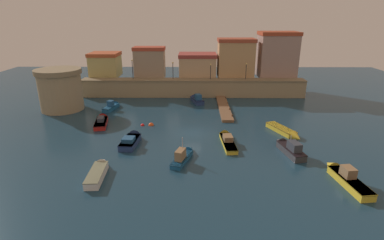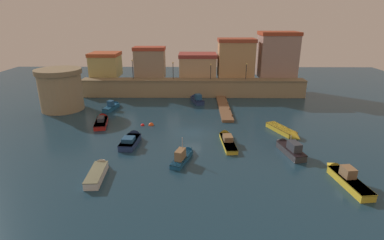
# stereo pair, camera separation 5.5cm
# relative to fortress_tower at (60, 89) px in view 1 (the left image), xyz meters

# --- Properties ---
(ground_plane) EXTENTS (111.72, 111.72, 0.00)m
(ground_plane) POSITION_rel_fortress_tower_xyz_m (22.59, -10.73, -3.59)
(ground_plane) COLOR #19384C
(quay_wall) EXTENTS (44.46, 3.07, 3.48)m
(quay_wall) POSITION_rel_fortress_tower_xyz_m (22.59, 9.28, -1.83)
(quay_wall) COLOR #9E8966
(quay_wall) RESTS_ON ground
(old_town_backdrop) EXTENTS (42.80, 6.24, 9.16)m
(old_town_backdrop) POSITION_rel_fortress_tower_xyz_m (27.18, 13.34, 3.26)
(old_town_backdrop) COLOR tan
(old_town_backdrop) RESTS_ON ground
(fortress_tower) EXTENTS (7.59, 7.59, 7.06)m
(fortress_tower) POSITION_rel_fortress_tower_xyz_m (0.00, 0.00, 0.00)
(fortress_tower) COLOR #9E8966
(fortress_tower) RESTS_ON ground
(pier_dock) EXTENTS (1.84, 14.41, 0.70)m
(pier_dock) POSITION_rel_fortress_tower_xyz_m (28.10, 0.69, -3.38)
(pier_dock) COLOR brown
(pier_dock) RESTS_ON ground
(quay_lamp_0) EXTENTS (0.32, 0.32, 3.86)m
(quay_lamp_0) POSITION_rel_fortress_tower_xyz_m (10.64, 9.28, 2.42)
(quay_lamp_0) COLOR black
(quay_lamp_0) RESTS_ON quay_wall
(quay_lamp_1) EXTENTS (0.32, 0.32, 3.40)m
(quay_lamp_1) POSITION_rel_fortress_tower_xyz_m (18.63, 9.28, 2.16)
(quay_lamp_1) COLOR black
(quay_lamp_1) RESTS_ON quay_wall
(quay_lamp_2) EXTENTS (0.32, 0.32, 3.06)m
(quay_lamp_2) POSITION_rel_fortress_tower_xyz_m (26.06, 9.28, 1.96)
(quay_lamp_2) COLOR black
(quay_lamp_2) RESTS_ON quay_wall
(quay_lamp_3) EXTENTS (0.32, 0.32, 3.21)m
(quay_lamp_3) POSITION_rel_fortress_tower_xyz_m (33.06, 9.28, 2.05)
(quay_lamp_3) COLOR black
(quay_lamp_3) RESTS_ON quay_wall
(moored_boat_0) EXTENTS (1.87, 7.34, 1.57)m
(moored_boat_0) POSITION_rel_fortress_tower_xyz_m (27.14, -13.83, -3.23)
(moored_boat_0) COLOR gold
(moored_boat_0) RESTS_ON ground
(moored_boat_1) EXTENTS (2.61, 6.10, 2.56)m
(moored_boat_1) POSITION_rel_fortress_tower_xyz_m (34.25, -16.90, -2.99)
(moored_boat_1) COLOR #333338
(moored_boat_1) RESTS_ON ground
(moored_boat_2) EXTENTS (2.22, 5.62, 1.74)m
(moored_boat_2) POSITION_rel_fortress_tower_xyz_m (14.86, -14.28, -3.12)
(moored_boat_2) COLOR navy
(moored_boat_2) RESTS_ON ground
(moored_boat_3) EXTENTS (3.91, 6.52, 1.40)m
(moored_boat_3) POSITION_rel_fortress_tower_xyz_m (35.56, -11.16, -3.23)
(moored_boat_3) COLOR gold
(moored_boat_3) RESTS_ON ground
(moored_boat_4) EXTENTS (2.85, 5.74, 3.11)m
(moored_boat_4) POSITION_rel_fortress_tower_xyz_m (21.73, -18.85, -3.12)
(moored_boat_4) COLOR #195689
(moored_boat_4) RESTS_ON ground
(moored_boat_5) EXTENTS (2.90, 5.32, 2.08)m
(moored_boat_5) POSITION_rel_fortress_tower_xyz_m (23.25, 4.99, -3.04)
(moored_boat_5) COLOR navy
(moored_boat_5) RESTS_ON ground
(moored_boat_6) EXTENTS (2.40, 5.26, 1.88)m
(moored_boat_6) POSITION_rel_fortress_tower_xyz_m (8.52, 0.60, -3.13)
(moored_boat_6) COLOR #195689
(moored_boat_6) RESTS_ON ground
(moored_boat_7) EXTENTS (2.30, 7.13, 2.05)m
(moored_boat_7) POSITION_rel_fortress_tower_xyz_m (37.84, -23.53, -3.08)
(moored_boat_7) COLOR gold
(moored_boat_7) RESTS_ON ground
(moored_boat_8) EXTENTS (2.66, 6.38, 1.67)m
(moored_boat_8) POSITION_rel_fortress_tower_xyz_m (8.81, -6.93, -3.17)
(moored_boat_8) COLOR red
(moored_boat_8) RESTS_ON ground
(moored_boat_9) EXTENTS (1.68, 5.84, 1.31)m
(moored_boat_9) POSITION_rel_fortress_tower_xyz_m (13.06, -22.53, -3.15)
(moored_boat_9) COLOR white
(moored_boat_9) RESTS_ON ground
(mooring_buoy_0) EXTENTS (0.56, 0.56, 0.56)m
(mooring_buoy_0) POSITION_rel_fortress_tower_xyz_m (15.16, -7.89, -3.59)
(mooring_buoy_0) COLOR red
(mooring_buoy_0) RESTS_ON ground
(mooring_buoy_1) EXTENTS (0.78, 0.78, 0.78)m
(mooring_buoy_1) POSITION_rel_fortress_tower_xyz_m (16.42, -7.78, -3.59)
(mooring_buoy_1) COLOR #EA4C19
(mooring_buoy_1) RESTS_ON ground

